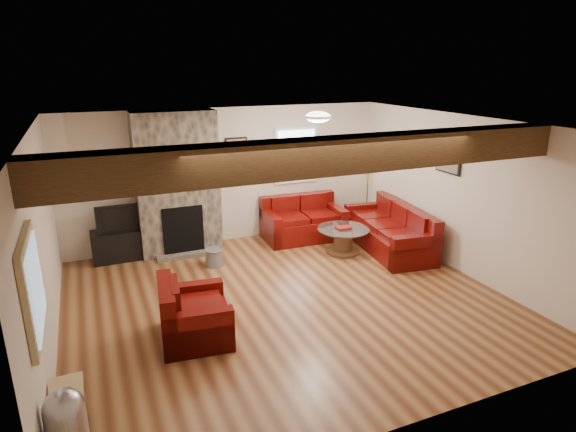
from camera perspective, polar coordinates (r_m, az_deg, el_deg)
name	(u,v)px	position (r m, az deg, el deg)	size (l,w,h in m)	color
room	(287,217)	(6.53, -0.15, -0.15)	(8.00, 8.00, 8.00)	#5C3118
oak_beam	(333,155)	(5.17, 5.31, 7.17)	(6.00, 0.36, 0.38)	#341F0F
chimney_breast	(178,186)	(8.58, -12.94, 3.54)	(1.40, 0.67, 2.50)	#39352C
back_window	(296,155)	(9.39, 0.96, 7.25)	(0.90, 0.08, 1.10)	white
hatch_window	(33,287)	(4.61, -27.99, -7.43)	(0.08, 1.00, 0.90)	tan
ceiling_dome	(318,119)	(7.45, 3.58, 11.42)	(0.40, 0.40, 0.18)	#EFE7CB
artwork_back	(237,152)	(8.95, -6.12, 7.61)	(0.42, 0.06, 0.52)	black
artwork_right	(448,160)	(8.22, 18.46, 6.26)	(0.06, 0.55, 0.42)	black
sofa_three	(388,228)	(8.89, 11.82, -1.37)	(2.10, 0.88, 0.81)	#440904
loveseat	(304,218)	(9.23, 1.87, -0.30)	(1.52, 0.87, 0.81)	#440904
armchair_red	(195,310)	(6.07, -11.02, -10.86)	(0.94, 0.82, 0.76)	#440904
coffee_table	(343,240)	(8.65, 6.54, -2.88)	(0.93, 0.93, 0.48)	#4C2C18
tv_cabinet	(124,244)	(8.78, -18.87, -3.20)	(1.05, 0.42, 0.52)	black
television	(121,217)	(8.63, -19.19, -0.10)	(0.82, 0.11, 0.47)	black
floor_lamp	(369,167)	(9.84, 9.53, 5.76)	(0.38, 0.38, 1.47)	tan
coal_bucket	(214,257)	(8.17, -8.72, -4.82)	(0.32, 0.32, 0.30)	gray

